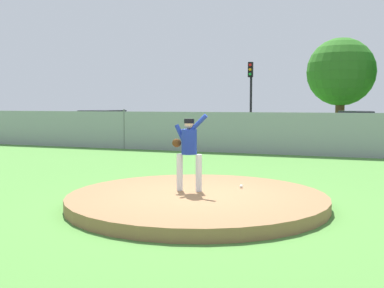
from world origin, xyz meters
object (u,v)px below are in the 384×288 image
(pitcher_youth, at_px, (189,147))
(parked_car_navy, at_px, (103,125))
(traffic_light_near, at_px, (251,86))
(baseball, at_px, (241,186))
(parked_car_white, at_px, (355,130))
(traffic_cone_orange, at_px, (313,137))

(pitcher_youth, relative_size, parked_car_navy, 0.33)
(pitcher_youth, distance_m, traffic_light_near, 18.86)
(pitcher_youth, xyz_separation_m, baseball, (0.95, 0.71, -0.89))
(parked_car_navy, bearing_deg, traffic_light_near, 26.66)
(parked_car_white, distance_m, traffic_light_near, 7.57)
(parked_car_white, height_order, parked_car_navy, parked_car_white)
(baseball, xyz_separation_m, parked_car_white, (2.10, 13.92, 0.54))
(pitcher_youth, height_order, baseball, pitcher_youth)
(parked_car_navy, bearing_deg, pitcher_youth, -53.18)
(baseball, relative_size, parked_car_white, 0.02)
(parked_car_white, bearing_deg, parked_car_navy, -179.73)
(pitcher_youth, distance_m, baseball, 1.48)
(traffic_cone_orange, bearing_deg, baseball, -89.87)
(traffic_cone_orange, bearing_deg, pitcher_youth, -93.15)
(baseball, distance_m, traffic_light_near, 18.47)
(parked_car_white, bearing_deg, baseball, -98.57)
(baseball, height_order, traffic_cone_orange, traffic_cone_orange)
(pitcher_youth, distance_m, traffic_cone_orange, 16.60)
(parked_car_navy, bearing_deg, baseball, -49.47)
(parked_car_navy, relative_size, traffic_cone_orange, 8.77)
(baseball, bearing_deg, traffic_light_near, 102.55)
(pitcher_youth, relative_size, baseball, 21.77)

